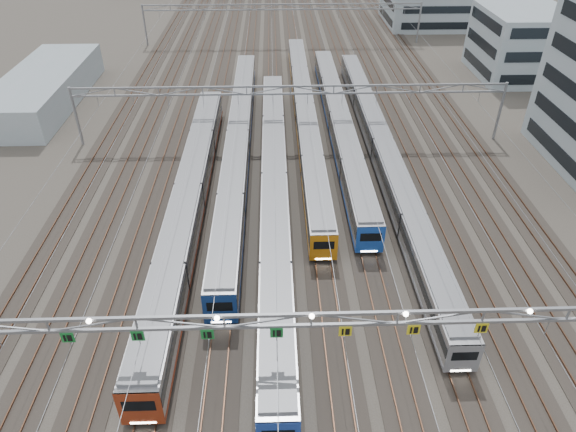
{
  "coord_description": "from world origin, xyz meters",
  "views": [
    {
      "loc": [
        -2.2,
        -23.17,
        31.67
      ],
      "look_at": [
        -0.98,
        17.18,
        3.5
      ],
      "focal_mm": 32.0,
      "sensor_mm": 36.0,
      "label": 1
    }
  ],
  "objects_px": {
    "train_e": "(339,122)",
    "train_f": "(382,149)",
    "train_a": "(190,197)",
    "gantry_far": "(283,12)",
    "gantry_mid": "(290,97)",
    "gantry_near": "(311,324)",
    "depot_bldg_mid": "(522,43)",
    "train_b": "(238,142)",
    "west_shed": "(44,88)",
    "train_c": "(274,186)",
    "train_d": "(305,113)"
  },
  "relations": [
    {
      "from": "train_e",
      "to": "train_f",
      "type": "relative_size",
      "value": 0.81
    },
    {
      "from": "train_a",
      "to": "gantry_far",
      "type": "xyz_separation_m",
      "value": [
        11.25,
        62.17,
        4.2
      ]
    },
    {
      "from": "gantry_mid",
      "to": "train_a",
      "type": "bearing_deg",
      "value": -123.24
    },
    {
      "from": "gantry_near",
      "to": "gantry_far",
      "type": "distance_m",
      "value": 85.12
    },
    {
      "from": "train_e",
      "to": "depot_bldg_mid",
      "type": "height_order",
      "value": "depot_bldg_mid"
    },
    {
      "from": "train_e",
      "to": "train_b",
      "type": "bearing_deg",
      "value": -157.77
    },
    {
      "from": "depot_bldg_mid",
      "to": "west_shed",
      "type": "bearing_deg",
      "value": -172.49
    },
    {
      "from": "train_a",
      "to": "gantry_mid",
      "type": "relative_size",
      "value": 0.91
    },
    {
      "from": "gantry_far",
      "to": "train_f",
      "type": "bearing_deg",
      "value": -77.66
    },
    {
      "from": "depot_bldg_mid",
      "to": "gantry_far",
      "type": "bearing_deg",
      "value": 153.93
    },
    {
      "from": "gantry_mid",
      "to": "depot_bldg_mid",
      "type": "distance_m",
      "value": 47.86
    },
    {
      "from": "train_c",
      "to": "west_shed",
      "type": "height_order",
      "value": "west_shed"
    },
    {
      "from": "train_b",
      "to": "gantry_near",
      "type": "bearing_deg",
      "value": -79.47
    },
    {
      "from": "train_d",
      "to": "train_f",
      "type": "bearing_deg",
      "value": -51.49
    },
    {
      "from": "train_f",
      "to": "gantry_far",
      "type": "relative_size",
      "value": 1.16
    },
    {
      "from": "gantry_near",
      "to": "gantry_mid",
      "type": "distance_m",
      "value": 40.12
    },
    {
      "from": "gantry_far",
      "to": "depot_bldg_mid",
      "type": "distance_m",
      "value": 45.4
    },
    {
      "from": "train_d",
      "to": "gantry_mid",
      "type": "relative_size",
      "value": 1.1
    },
    {
      "from": "train_c",
      "to": "gantry_far",
      "type": "height_order",
      "value": "gantry_far"
    },
    {
      "from": "train_f",
      "to": "gantry_near",
      "type": "bearing_deg",
      "value": -108.53
    },
    {
      "from": "train_c",
      "to": "gantry_mid",
      "type": "bearing_deg",
      "value": 81.4
    },
    {
      "from": "train_b",
      "to": "gantry_near",
      "type": "distance_m",
      "value": 37.03
    },
    {
      "from": "train_f",
      "to": "depot_bldg_mid",
      "type": "height_order",
      "value": "depot_bldg_mid"
    },
    {
      "from": "gantry_mid",
      "to": "train_f",
      "type": "bearing_deg",
      "value": -29.66
    },
    {
      "from": "train_d",
      "to": "gantry_far",
      "type": "relative_size",
      "value": 1.1
    },
    {
      "from": "train_a",
      "to": "gantry_near",
      "type": "relative_size",
      "value": 0.91
    },
    {
      "from": "west_shed",
      "to": "depot_bldg_mid",
      "type": "bearing_deg",
      "value": 7.51
    },
    {
      "from": "gantry_near",
      "to": "west_shed",
      "type": "distance_m",
      "value": 66.75
    },
    {
      "from": "train_c",
      "to": "train_d",
      "type": "height_order",
      "value": "train_c"
    },
    {
      "from": "train_f",
      "to": "west_shed",
      "type": "height_order",
      "value": "west_shed"
    },
    {
      "from": "gantry_near",
      "to": "train_b",
      "type": "bearing_deg",
      "value": 100.53
    },
    {
      "from": "train_c",
      "to": "gantry_far",
      "type": "distance_m",
      "value": 60.08
    },
    {
      "from": "gantry_mid",
      "to": "depot_bldg_mid",
      "type": "xyz_separation_m",
      "value": [
        40.77,
        25.06,
        -0.85
      ]
    },
    {
      "from": "gantry_mid",
      "to": "west_shed",
      "type": "height_order",
      "value": "gantry_mid"
    },
    {
      "from": "train_d",
      "to": "gantry_mid",
      "type": "distance_m",
      "value": 6.97
    },
    {
      "from": "train_f",
      "to": "gantry_far",
      "type": "bearing_deg",
      "value": 102.34
    },
    {
      "from": "gantry_near",
      "to": "west_shed",
      "type": "relative_size",
      "value": 1.88
    },
    {
      "from": "train_e",
      "to": "train_d",
      "type": "bearing_deg",
      "value": 142.68
    },
    {
      "from": "train_a",
      "to": "train_f",
      "type": "xyz_separation_m",
      "value": [
        22.5,
        10.76,
        -0.25
      ]
    },
    {
      "from": "train_a",
      "to": "gantry_far",
      "type": "bearing_deg",
      "value": 79.74
    },
    {
      "from": "train_c",
      "to": "train_e",
      "type": "bearing_deg",
      "value": 61.18
    },
    {
      "from": "train_d",
      "to": "train_e",
      "type": "xyz_separation_m",
      "value": [
        4.5,
        -3.43,
        0.06
      ]
    },
    {
      "from": "gantry_mid",
      "to": "depot_bldg_mid",
      "type": "bearing_deg",
      "value": 31.57
    },
    {
      "from": "train_d",
      "to": "depot_bldg_mid",
      "type": "distance_m",
      "value": 43.62
    },
    {
      "from": "train_b",
      "to": "gantry_near",
      "type": "xyz_separation_m",
      "value": [
        6.7,
        -36.07,
        5.01
      ]
    },
    {
      "from": "train_e",
      "to": "gantry_near",
      "type": "xyz_separation_m",
      "value": [
        -6.8,
        -41.59,
        5.06
      ]
    },
    {
      "from": "gantry_mid",
      "to": "gantry_far",
      "type": "relative_size",
      "value": 1.0
    },
    {
      "from": "gantry_mid",
      "to": "west_shed",
      "type": "xyz_separation_m",
      "value": [
        -37.85,
        14.7,
        -3.99
      ]
    },
    {
      "from": "gantry_far",
      "to": "train_a",
      "type": "bearing_deg",
      "value": -100.26
    },
    {
      "from": "train_d",
      "to": "train_c",
      "type": "bearing_deg",
      "value": -102.81
    }
  ]
}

